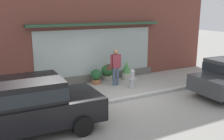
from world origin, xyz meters
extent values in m
plane|color=#9E9B93|center=(0.00, 0.00, 0.00)|extent=(60.00, 60.00, 0.00)
cube|color=#B2B2AD|center=(0.00, -0.20, 0.06)|extent=(14.00, 0.24, 0.12)
cube|color=brown|center=(0.00, 3.20, 2.36)|extent=(14.00, 0.36, 4.72)
cube|color=#ADBCB7|center=(0.00, 3.00, 1.48)|extent=(6.23, 0.03, 2.25)
cube|color=#2D5138|center=(0.00, 2.85, 2.86)|extent=(6.83, 0.56, 0.12)
cube|color=#605E59|center=(0.00, 2.98, 0.18)|extent=(6.63, 0.20, 0.36)
cylinder|color=#B2B2B7|center=(0.91, 1.09, 0.03)|extent=(0.31, 0.31, 0.06)
cylinder|color=#B2B2B7|center=(0.91, 1.09, 0.38)|extent=(0.21, 0.21, 0.65)
sphere|color=#B2B2B7|center=(0.91, 1.09, 0.77)|extent=(0.22, 0.22, 0.22)
cylinder|color=#B2B2B7|center=(0.76, 1.09, 0.42)|extent=(0.10, 0.09, 0.09)
cylinder|color=#B2B2B7|center=(1.05, 1.09, 0.42)|extent=(0.10, 0.09, 0.09)
cylinder|color=#B2B2B7|center=(0.91, 0.94, 0.42)|extent=(0.09, 0.10, 0.09)
cylinder|color=#475675|center=(0.32, 1.79, 0.43)|extent=(0.12, 0.12, 0.86)
cylinder|color=#475675|center=(0.49, 1.76, 0.43)|extent=(0.12, 0.12, 0.86)
cube|color=#8E333D|center=(0.40, 1.78, 1.18)|extent=(0.37, 0.26, 0.64)
sphere|color=#A37556|center=(0.40, 1.78, 1.62)|extent=(0.23, 0.23, 0.23)
cylinder|color=#8E333D|center=(0.19, 1.82, 1.20)|extent=(0.08, 0.08, 0.61)
cylinder|color=#8E333D|center=(0.62, 1.74, 1.20)|extent=(0.08, 0.08, 0.61)
cube|color=#472D1E|center=(0.10, 1.85, 0.91)|extent=(0.25, 0.14, 0.28)
cylinder|color=black|center=(3.07, -0.98, 0.31)|extent=(0.62, 0.20, 0.61)
cube|color=black|center=(-4.16, -1.22, 0.66)|extent=(4.32, 1.96, 0.71)
cube|color=black|center=(-4.37, -1.21, 1.30)|extent=(2.39, 1.76, 0.66)
cube|color=#1E2328|center=(-4.37, -1.21, 1.30)|extent=(2.44, 1.78, 0.36)
cylinder|color=black|center=(-2.81, -0.32, 0.30)|extent=(0.61, 0.20, 0.60)
cylinder|color=black|center=(-2.86, -2.19, 0.30)|extent=(0.61, 0.20, 0.60)
cylinder|color=#4C4C51|center=(-2.20, 2.55, 0.15)|extent=(0.24, 0.24, 0.31)
sphere|color=#3D8442|center=(-2.20, 2.55, 0.40)|extent=(0.26, 0.26, 0.26)
sphere|color=#B266B7|center=(-2.18, 2.46, 0.43)|extent=(0.05, 0.05, 0.05)
sphere|color=#B266B7|center=(-2.15, 2.53, 0.44)|extent=(0.08, 0.08, 0.08)
sphere|color=#B266B7|center=(-2.19, 2.48, 0.44)|extent=(0.07, 0.07, 0.07)
cylinder|color=#9E6042|center=(-3.37, 2.77, 0.17)|extent=(0.37, 0.37, 0.34)
cone|color=#3D8442|center=(-3.37, 2.77, 0.63)|extent=(0.33, 0.33, 0.58)
cylinder|color=#B7B2A3|center=(1.44, 2.47, 0.18)|extent=(0.49, 0.49, 0.35)
cone|color=#4C934C|center=(1.44, 2.47, 0.65)|extent=(0.44, 0.44, 0.60)
cylinder|color=#9E6042|center=(-0.31, 2.44, 0.12)|extent=(0.46, 0.46, 0.24)
sphere|color=#23562D|center=(-0.31, 2.44, 0.46)|extent=(0.53, 0.53, 0.53)
cylinder|color=#B7B2A3|center=(0.52, 2.87, 0.11)|extent=(0.51, 0.51, 0.22)
sphere|color=#2D6B33|center=(0.52, 2.87, 0.47)|extent=(0.59, 0.59, 0.59)
camera|label=1|loc=(-5.33, -8.52, 3.56)|focal=41.07mm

